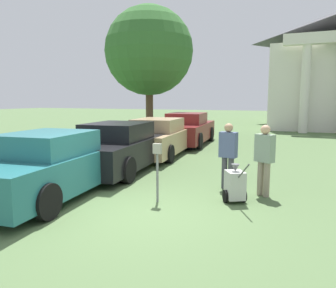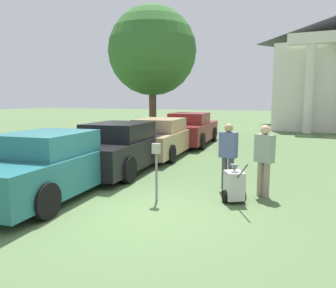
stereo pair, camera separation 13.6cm
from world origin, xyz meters
name	(u,v)px [view 2 (the right image)]	position (x,y,z in m)	size (l,w,h in m)	color
ground_plane	(138,211)	(0.00, 0.00, 0.00)	(120.00, 120.00, 0.00)	#4C663D
parked_car_teal	(53,165)	(-2.35, 0.23, 0.69)	(2.29, 4.76, 1.48)	#23666B
parked_car_black	(122,148)	(-2.35, 3.24, 0.70)	(2.38, 5.05, 1.50)	black
parked_car_tan	(161,138)	(-2.35, 6.23, 0.68)	(2.31, 5.10, 1.46)	tan
parked_car_maroon	(190,130)	(-2.35, 9.65, 0.73)	(2.36, 5.11, 1.55)	maroon
parking_meter	(156,161)	(0.09, 0.70, 0.90)	(0.18, 0.09, 1.28)	slate
person_worker	(228,152)	(1.26, 2.35, 0.93)	(0.45, 0.29, 1.64)	#3F3F47
person_supervisor	(264,156)	(2.16, 2.05, 0.93)	(0.47, 0.39, 1.65)	gray
equipment_cart	(234,185)	(1.64, 1.32, 0.39)	(0.67, 0.95, 1.00)	#B2B2AD
shade_tree	(152,51)	(-5.67, 12.18, 5.00)	(5.16, 5.16, 7.60)	brown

